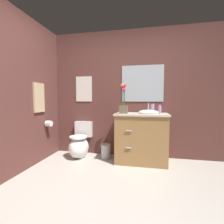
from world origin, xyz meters
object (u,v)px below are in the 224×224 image
object	(u,v)px
vanity_cabinet	(141,137)
lotion_bottle	(160,110)
flower_vase	(124,104)
soap_bottle	(152,108)
trash_bin	(106,151)
wall_mirror	(142,84)
hanging_towel	(39,98)
toilet	(80,145)
toilet_paper_roll	(49,124)
wall_poster	(84,89)

from	to	relation	value
vanity_cabinet	lotion_bottle	size ratio (longest dim) A/B	6.80
vanity_cabinet	lotion_bottle	xyz separation A→B (m)	(0.31, 0.00, 0.50)
flower_vase	soap_bottle	size ratio (longest dim) A/B	2.63
soap_bottle	lotion_bottle	distance (m)	0.13
trash_bin	wall_mirror	size ratio (longest dim) A/B	0.34
flower_vase	hanging_towel	xyz separation A→B (m)	(-1.48, -0.30, 0.11)
toilet	trash_bin	xyz separation A→B (m)	(0.53, 0.02, -0.11)
trash_bin	toilet_paper_roll	bearing A→B (deg)	-168.57
wall_poster	toilet_paper_roll	size ratio (longest dim) A/B	4.72
hanging_towel	vanity_cabinet	bearing A→B (deg)	11.39
lotion_bottle	toilet_paper_roll	xyz separation A→B (m)	(-2.06, -0.17, -0.28)
trash_bin	toilet_paper_roll	size ratio (longest dim) A/B	2.47
trash_bin	soap_bottle	bearing A→B (deg)	-2.67
vanity_cabinet	wall_mirror	size ratio (longest dim) A/B	1.34
soap_bottle	wall_poster	bearing A→B (deg)	168.35
soap_bottle	toilet	bearing A→B (deg)	179.19
flower_vase	wall_poster	bearing A→B (deg)	157.82
wall_mirror	vanity_cabinet	bearing A→B (deg)	-89.49
lotion_bottle	wall_poster	bearing A→B (deg)	169.18
vanity_cabinet	hanging_towel	size ratio (longest dim) A/B	2.06
toilet_paper_roll	flower_vase	bearing A→B (deg)	4.09
toilet	flower_vase	bearing A→B (deg)	-6.06
flower_vase	trash_bin	distance (m)	1.00
vanity_cabinet	flower_vase	distance (m)	0.69
flower_vase	toilet_paper_roll	xyz separation A→B (m)	(-1.43, -0.10, -0.38)
trash_bin	wall_mirror	world-z (taller)	wall_mirror
wall_mirror	flower_vase	bearing A→B (deg)	-131.19
toilet	vanity_cabinet	size ratio (longest dim) A/B	0.64
vanity_cabinet	trash_bin	distance (m)	0.75
wall_poster	toilet_paper_roll	bearing A→B (deg)	-139.35
wall_poster	wall_mirror	distance (m)	1.21
hanging_towel	toilet_paper_roll	world-z (taller)	hanging_towel
soap_bottle	hanging_towel	distance (m)	2.03
lotion_bottle	trash_bin	bearing A→B (deg)	177.50
soap_bottle	hanging_towel	size ratio (longest dim) A/B	0.39
lotion_bottle	trash_bin	distance (m)	1.29
hanging_towel	toilet_paper_roll	size ratio (longest dim) A/B	4.73
wall_mirror	toilet_paper_roll	size ratio (longest dim) A/B	7.27
toilet	toilet_paper_roll	xyz separation A→B (m)	(-0.54, -0.20, 0.44)
trash_bin	toilet_paper_roll	xyz separation A→B (m)	(-1.07, -0.22, 0.54)
trash_bin	toilet	bearing A→B (deg)	-177.79
trash_bin	wall_mirror	distance (m)	1.50
soap_bottle	lotion_bottle	size ratio (longest dim) A/B	1.28
lotion_bottle	wall_mirror	distance (m)	0.65
soap_bottle	trash_bin	size ratio (longest dim) A/B	0.74
wall_mirror	toilet_paper_roll	world-z (taller)	wall_mirror
lotion_bottle	trash_bin	xyz separation A→B (m)	(-0.99, 0.04, -0.82)
toilet	wall_mirror	distance (m)	1.73
hanging_towel	wall_mirror	bearing A→B (deg)	20.05
toilet	toilet_paper_roll	bearing A→B (deg)	-160.02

